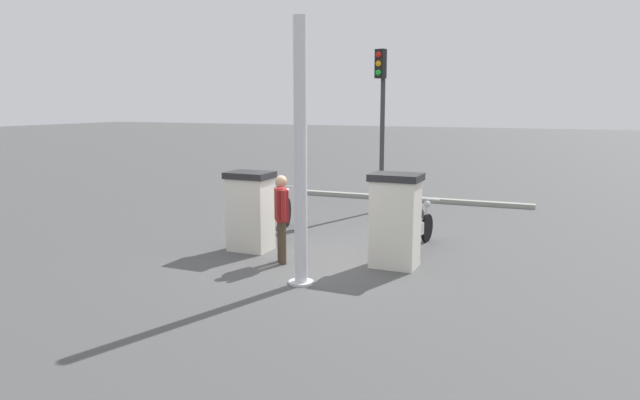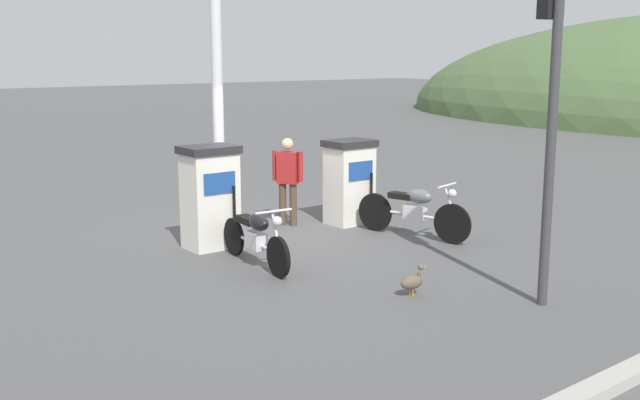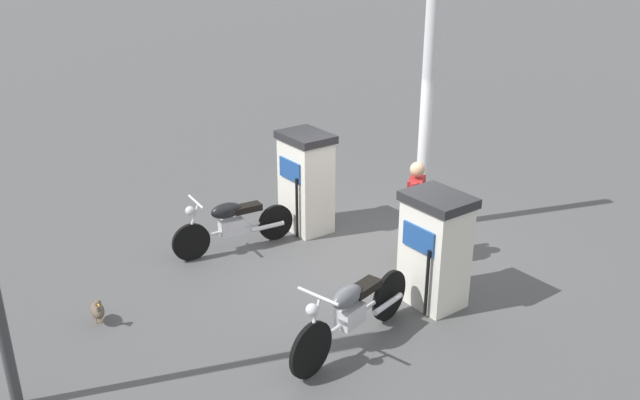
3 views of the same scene
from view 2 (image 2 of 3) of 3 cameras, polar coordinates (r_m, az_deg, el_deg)
name	(u,v)px [view 2 (image 2 of 3)]	position (r m, az deg, el deg)	size (l,w,h in m)	color
ground_plane	(282,234)	(13.09, -2.86, -2.53)	(120.00, 120.00, 0.00)	#4C4C4C
fuel_pump_near	(210,196)	(12.10, -8.23, 0.26)	(0.69, 0.85, 1.63)	silver
fuel_pump_far	(350,181)	(13.73, 2.22, 1.41)	(0.69, 0.84, 1.52)	silver
motorcycle_near_pump	(256,236)	(11.03, -4.81, -2.69)	(1.97, 0.57, 0.93)	black
motorcycle_far_pump	(414,209)	(12.81, 7.08, -0.67)	(2.12, 0.71, 0.97)	black
attendant_person	(288,176)	(13.57, -2.43, 1.80)	(0.51, 0.41, 1.57)	#473828
wandering_duck	(412,281)	(9.79, 6.92, -6.07)	(0.21, 0.40, 0.40)	brown
roadside_traffic_light	(551,73)	(9.44, 16.90, 9.06)	(0.40, 0.28, 4.15)	#38383A
canopy_support_pole	(218,115)	(13.79, -7.64, 6.35)	(0.40, 0.40, 4.08)	silver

